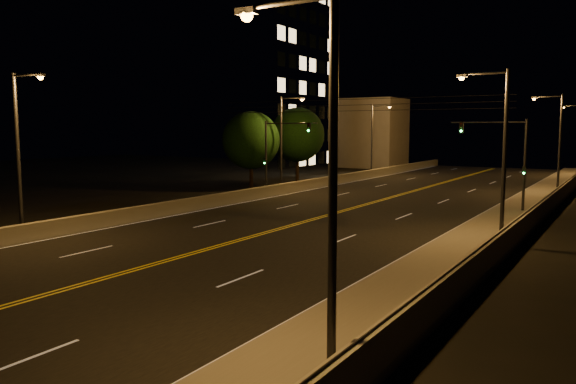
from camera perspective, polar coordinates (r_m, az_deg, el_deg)
The scene contains 20 objects.
road at distance 32.17m, azimuth -1.16°, elevation -3.86°, with size 18.00×120.00×0.02m, color black.
sidewalk at distance 27.91m, azimuth 17.90°, elevation -5.48°, with size 3.60×120.00×0.30m, color slate.
curb at distance 28.41m, azimuth 14.22°, elevation -5.31°, with size 0.14×120.00×0.15m, color slate.
parapet_wall at distance 27.45m, azimuth 21.30°, elevation -4.42°, with size 0.30×120.00×1.00m, color gray.
jersey_barrier at distance 37.70m, azimuth -12.77°, elevation -1.78°, with size 0.45×120.00×0.94m, color gray.
distant_building_left at distance 84.95m, azimuth 8.76°, elevation 5.93°, with size 8.00×8.00×10.13m, color gray.
parapet_rail at distance 27.36m, azimuth 21.35°, elevation -3.33°, with size 0.06×0.06×120.00m, color black.
lane_markings at distance 32.11m, azimuth -1.23°, elevation -3.85°, with size 17.32×116.00×0.00m.
streetlight_0 at distance 11.97m, azimuth 3.35°, elevation 2.74°, with size 2.55×0.28×8.61m.
streetlight_1 at distance 29.37m, azimuth 20.62°, elevation 4.55°, with size 2.55×0.28×8.61m.
streetlight_2 at distance 52.63m, azimuth 25.62°, elevation 5.01°, with size 2.55×0.28×8.61m.
streetlight_4 at distance 32.26m, azimuth -25.51°, elevation 4.47°, with size 2.55×0.28×8.61m.
streetlight_5 at distance 50.94m, azimuth -0.43°, elevation 5.61°, with size 2.55×0.28×8.61m.
streetlight_6 at distance 69.32m, azimuth 8.74°, elevation 5.77°, with size 2.55×0.28×8.61m.
traffic_signal_right at distance 40.73m, azimuth 21.60°, elevation 3.55°, with size 5.11×0.31×6.40m.
traffic_signal_left at distance 47.79m, azimuth -1.30°, elevation 4.37°, with size 5.11×0.31×6.40m.
overhead_wires at distance 39.99m, azimuth 6.31°, elevation 8.77°, with size 22.00×0.03×0.83m.
building_tower at distance 76.44m, azimuth -5.98°, elevation 11.20°, with size 24.00×15.00×25.37m.
tree_0 at distance 53.29m, azimuth -3.78°, elevation 5.27°, with size 5.46×5.46×7.40m.
tree_1 at distance 61.73m, azimuth 0.96°, elevation 5.83°, with size 5.94×5.94×8.05m.
Camera 1 is at (17.18, -6.58, 5.79)m, focal length 35.00 mm.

